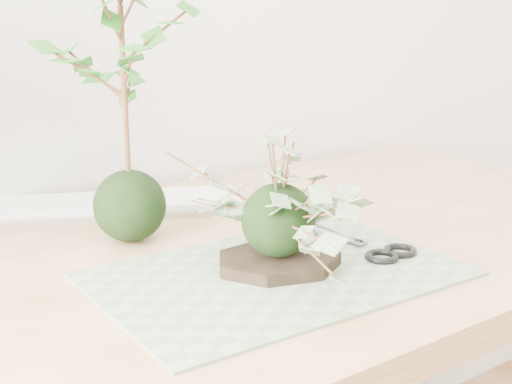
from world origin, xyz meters
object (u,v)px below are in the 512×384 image
desk (174,323)px  maple_kokedama (121,25)px  ivy_kokedama (279,186)px  keyboard (103,205)px

desk → maple_kokedama: bearing=93.5°
desk → ivy_kokedama: ivy_kokedama is taller
desk → keyboard: bearing=84.9°
maple_kokedama → keyboard: bearing=79.4°
keyboard → maple_kokedama: bearing=-75.9°
desk → maple_kokedama: (-0.01, 0.10, 0.38)m
ivy_kokedama → maple_kokedama: (-0.10, 0.21, 0.19)m
maple_kokedama → keyboard: 0.33m
desk → ivy_kokedama: bearing=-50.0°
keyboard → ivy_kokedama: bearing=-54.9°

